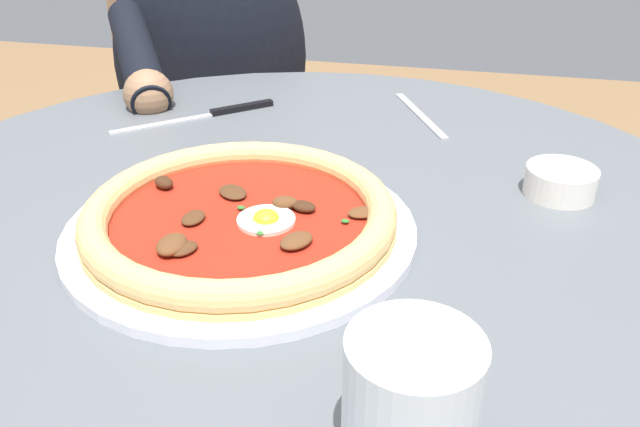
{
  "coord_description": "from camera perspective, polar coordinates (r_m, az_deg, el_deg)",
  "views": [
    {
      "loc": [
        0.15,
        -0.56,
        1.05
      ],
      "look_at": [
        0.03,
        0.01,
        0.72
      ],
      "focal_mm": 36.84,
      "sensor_mm": 36.0,
      "label": 1
    }
  ],
  "objects": [
    {
      "name": "water_glass",
      "position": [
        0.4,
        7.82,
        -16.89
      ],
      "size": [
        0.08,
        0.08,
        0.09
      ],
      "color": "silver",
      "rests_on": "dining_table"
    },
    {
      "name": "fork_utensil",
      "position": [
        0.92,
        8.69,
        8.46
      ],
      "size": [
        0.09,
        0.16,
        0.0
      ],
      "color": "#BCBCC1",
      "rests_on": "dining_table"
    },
    {
      "name": "diner_person",
      "position": [
        1.35,
        -8.69,
        4.96
      ],
      "size": [
        0.43,
        0.58,
        1.14
      ],
      "color": "#282833",
      "rests_on": "ground"
    },
    {
      "name": "ramekin_capers",
      "position": [
        0.74,
        20.18,
        2.72
      ],
      "size": [
        0.07,
        0.07,
        0.03
      ],
      "color": "white",
      "rests_on": "dining_table"
    },
    {
      "name": "dining_table",
      "position": [
        0.75,
        -2.17,
        -9.79
      ],
      "size": [
        0.96,
        0.96,
        0.73
      ],
      "color": "#565B60",
      "rests_on": "ground"
    },
    {
      "name": "cafe_chair_diner",
      "position": [
        1.48,
        -9.45,
        7.98
      ],
      "size": [
        0.56,
        0.56,
        0.89
      ],
      "color": "#957050",
      "rests_on": "ground"
    },
    {
      "name": "pizza_on_plate",
      "position": [
        0.62,
        -6.93,
        -0.4
      ],
      "size": [
        0.33,
        0.33,
        0.04
      ],
      "color": "white",
      "rests_on": "dining_table"
    },
    {
      "name": "steak_knife",
      "position": [
        0.93,
        -8.78,
        8.69
      ],
      "size": [
        0.18,
        0.16,
        0.01
      ],
      "color": "silver",
      "rests_on": "dining_table"
    }
  ]
}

